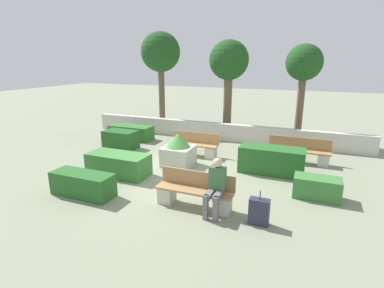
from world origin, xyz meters
The scene contains 17 objects.
ground_plane centered at (0.00, 0.00, 0.00)m, with size 60.00×60.00×0.00m, color gray.
perimeter_wall centered at (0.00, 4.61, 0.38)m, with size 12.77×0.30×0.77m.
bench_front centered at (1.48, -1.83, 0.34)m, with size 1.96×0.48×0.87m.
bench_left_side centered at (3.63, 2.68, 0.35)m, with size 2.13×0.49×0.87m.
bench_right_side centered at (-0.10, 2.01, 0.34)m, with size 1.85×0.49×0.87m.
person_seated_man centered at (2.07, -1.97, 0.76)m, with size 0.38×0.64×1.36m.
hedge_block_near_left centered at (-1.56, -0.75, 0.34)m, with size 1.96×0.88×0.68m.
hedge_block_near_right centered at (4.28, -0.14, 0.29)m, with size 1.18×0.60×0.57m.
hedge_block_mid_left centered at (-1.53, -2.39, 0.32)m, with size 1.75×0.64×0.64m.
hedge_block_mid_right centered at (-3.72, 3.19, 0.31)m, with size 2.01×0.81×0.63m.
hedge_block_far_left centered at (-3.25, 1.73, 0.37)m, with size 1.32×0.81×0.74m.
hedge_block_far_right centered at (2.89, 1.27, 0.42)m, with size 2.02×0.85×0.85m.
planter_corner_left centered at (-0.17, 0.77, 0.54)m, with size 0.99×0.99×1.15m.
suitcase centered at (3.11, -2.06, 0.30)m, with size 0.44×0.22×0.80m.
tree_leftmost centered at (-3.63, 6.09, 3.84)m, with size 2.03×2.03×4.94m.
tree_center_left centered at (0.09, 5.80, 3.39)m, with size 1.84×1.84×4.45m.
tree_center_right centered at (3.37, 6.00, 3.29)m, with size 1.57×1.57×4.21m.
Camera 1 is at (4.03, -8.13, 3.53)m, focal length 28.00 mm.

